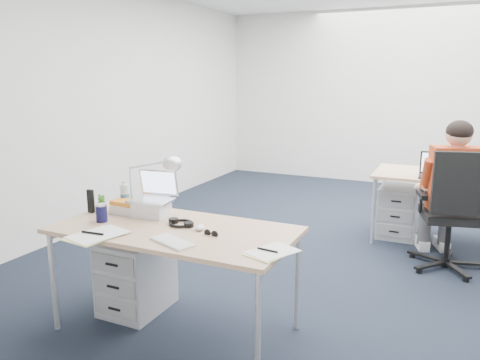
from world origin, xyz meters
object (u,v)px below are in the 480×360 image
drawer_pedestal_far (398,211)px  sunglasses (211,234)px  book_stack (127,207)px  computer_mouse (200,228)px  bear_figurine (102,203)px  wireless_keyboard (172,242)px  headphones (181,223)px  drawer_pedestal_near (137,274)px  desk_lamp (147,183)px  desk_far (456,180)px  cordless_phone (91,201)px  silver_laptop (151,195)px  desk_near (174,234)px  dark_laptop (439,165)px  seated_person (448,193)px  water_bottle (125,195)px  office_chair (449,236)px  can_koozie (102,213)px

drawer_pedestal_far → sunglasses: 2.91m
drawer_pedestal_far → book_stack: (-1.63, -2.56, 0.50)m
computer_mouse → bear_figurine: (-0.87, 0.07, 0.05)m
wireless_keyboard → computer_mouse: bearing=105.4°
headphones → book_stack: 0.52m
drawer_pedestal_near → computer_mouse: bearing=-8.6°
wireless_keyboard → desk_lamp: desk_lamp is taller
desk_far → cordless_phone: size_ratio=9.30×
silver_laptop → headphones: 0.35m
headphones → desk_lamp: 0.44m
desk_near → sunglasses: sunglasses is taller
computer_mouse → dark_laptop: dark_laptop is taller
computer_mouse → wireless_keyboard: bearing=-110.2°
seated_person → water_bottle: bearing=-157.8°
book_stack → drawer_pedestal_far: bearing=57.4°
desk_far → water_bottle: (-2.26, -2.44, 0.16)m
silver_laptop → water_bottle: silver_laptop is taller
desk_far → book_stack: size_ratio=7.54×
book_stack → seated_person: bearing=42.8°
office_chair → water_bottle: (-2.24, -1.70, 0.53)m
cordless_phone → dark_laptop: bearing=53.0°
sunglasses → drawer_pedestal_near: bearing=174.4°
drawer_pedestal_far → water_bottle: water_bottle is taller
headphones → sunglasses: headphones is taller
wireless_keyboard → headphones: 0.35m
desk_lamp → sunglasses: bearing=-25.7°
desk_near → silver_laptop: 0.40m
headphones → cordless_phone: size_ratio=1.22×
seated_person → wireless_keyboard: bearing=-140.1°
bear_figurine → drawer_pedestal_far: bearing=69.9°
desk_far → wireless_keyboard: 3.30m
computer_mouse → dark_laptop: 2.77m
drawer_pedestal_far → desk_lamp: bearing=-120.5°
book_stack → dark_laptop: dark_laptop is taller
cordless_phone → desk_lamp: (0.40, 0.14, 0.15)m
headphones → desk_lamp: size_ratio=0.46×
silver_laptop → cordless_phone: silver_laptop is taller
bear_figurine → headphones: bearing=12.5°
office_chair → book_stack: 2.84m
bear_figurine → dark_laptop: bearing=61.8°
drawer_pedestal_near → cordless_phone: (-0.33, -0.07, 0.54)m
silver_laptop → dark_laptop: bearing=44.7°
headphones → desk_lamp: (-0.36, 0.12, 0.21)m
book_stack → wireless_keyboard: bearing=-31.9°
desk_far → book_stack: (-2.18, -2.52, 0.09)m
wireless_keyboard → can_koozie: can_koozie is taller
dark_laptop → cordless_phone: bearing=-135.8°
bear_figurine → sunglasses: 1.00m
computer_mouse → can_koozie: size_ratio=0.72×
office_chair → sunglasses: 2.43m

